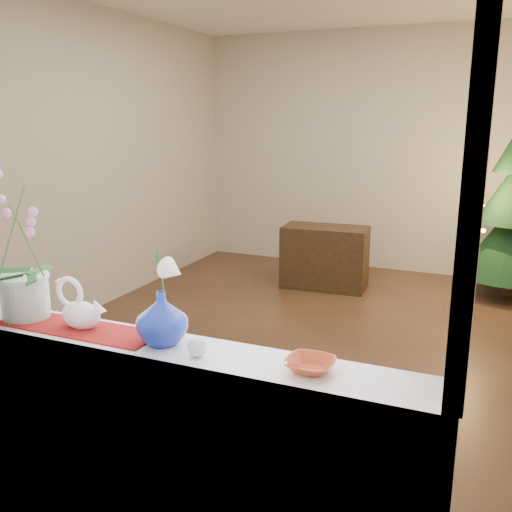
{
  "coord_description": "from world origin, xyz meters",
  "views": [
    {
      "loc": [
        1.15,
        -4.08,
        1.76
      ],
      "look_at": [
        -0.01,
        -1.4,
        1.04
      ],
      "focal_mm": 40.0,
      "sensor_mm": 36.0,
      "label": 1
    }
  ],
  "objects_px": {
    "blue_vase": "(162,314)",
    "swan": "(80,305)",
    "side_table": "(325,257)",
    "orchid_pot": "(20,247)",
    "paperweight": "(197,347)",
    "amber_dish": "(310,366)"
  },
  "relations": [
    {
      "from": "orchid_pot",
      "to": "swan",
      "type": "bearing_deg",
      "value": -0.7
    },
    {
      "from": "side_table",
      "to": "blue_vase",
      "type": "bearing_deg",
      "value": -86.46
    },
    {
      "from": "blue_vase",
      "to": "paperweight",
      "type": "distance_m",
      "value": 0.2
    },
    {
      "from": "swan",
      "to": "paperweight",
      "type": "relative_size",
      "value": 3.28
    },
    {
      "from": "side_table",
      "to": "swan",
      "type": "bearing_deg",
      "value": -92.22
    },
    {
      "from": "paperweight",
      "to": "side_table",
      "type": "xyz_separation_m",
      "value": [
        -0.67,
        3.91,
        -0.63
      ]
    },
    {
      "from": "orchid_pot",
      "to": "side_table",
      "type": "distance_m",
      "value": 3.96
    },
    {
      "from": "orchid_pot",
      "to": "side_table",
      "type": "bearing_deg",
      "value": 87.15
    },
    {
      "from": "blue_vase",
      "to": "amber_dish",
      "type": "bearing_deg",
      "value": -0.69
    },
    {
      "from": "swan",
      "to": "side_table",
      "type": "distance_m",
      "value": 3.91
    },
    {
      "from": "swan",
      "to": "blue_vase",
      "type": "relative_size",
      "value": 1.0
    },
    {
      "from": "orchid_pot",
      "to": "paperweight",
      "type": "height_order",
      "value": "orchid_pot"
    },
    {
      "from": "blue_vase",
      "to": "swan",
      "type": "bearing_deg",
      "value": 179.08
    },
    {
      "from": "swan",
      "to": "amber_dish",
      "type": "height_order",
      "value": "swan"
    },
    {
      "from": "orchid_pot",
      "to": "side_table",
      "type": "xyz_separation_m",
      "value": [
        0.19,
        3.85,
        -0.91
      ]
    },
    {
      "from": "amber_dish",
      "to": "blue_vase",
      "type": "bearing_deg",
      "value": 179.31
    },
    {
      "from": "blue_vase",
      "to": "side_table",
      "type": "distance_m",
      "value": 3.95
    },
    {
      "from": "orchid_pot",
      "to": "amber_dish",
      "type": "distance_m",
      "value": 1.31
    },
    {
      "from": "swan",
      "to": "amber_dish",
      "type": "xyz_separation_m",
      "value": [
        0.98,
        -0.01,
        -0.08
      ]
    },
    {
      "from": "blue_vase",
      "to": "paperweight",
      "type": "height_order",
      "value": "blue_vase"
    },
    {
      "from": "orchid_pot",
      "to": "paperweight",
      "type": "xyz_separation_m",
      "value": [
        0.87,
        -0.06,
        -0.28
      ]
    },
    {
      "from": "amber_dish",
      "to": "side_table",
      "type": "height_order",
      "value": "amber_dish"
    }
  ]
}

